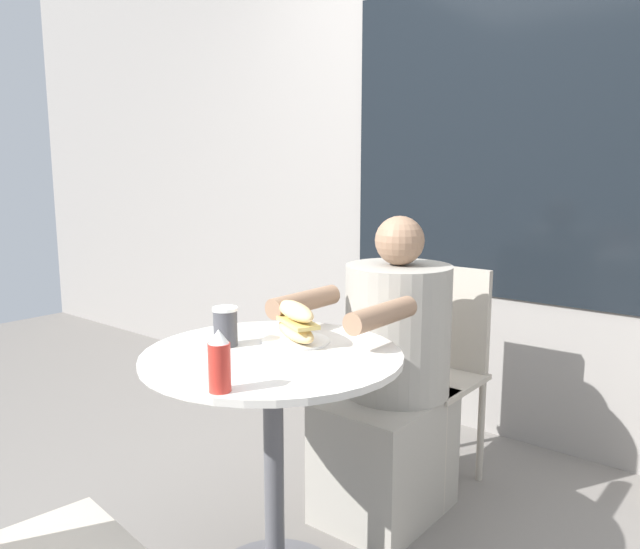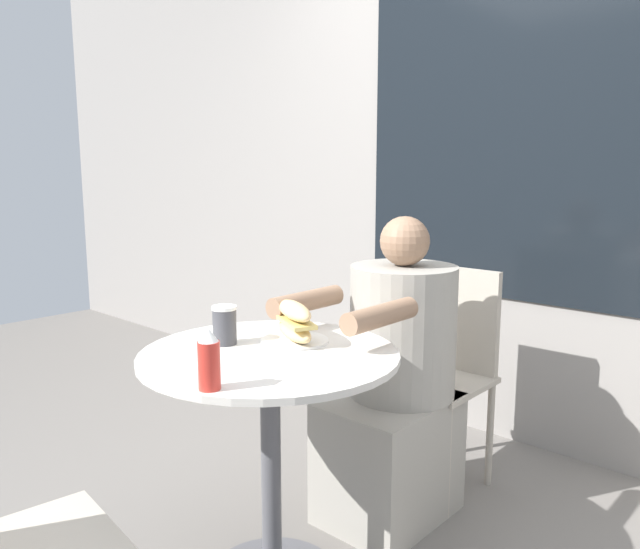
{
  "view_description": "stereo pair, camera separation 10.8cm",
  "coord_description": "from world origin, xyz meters",
  "px_view_note": "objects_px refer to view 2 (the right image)",
  "views": [
    {
      "loc": [
        1.21,
        -1.25,
        1.26
      ],
      "look_at": [
        0.0,
        0.22,
        0.94
      ],
      "focal_mm": 35.0,
      "sensor_mm": 36.0,
      "label": 1
    },
    {
      "loc": [
        1.29,
        -1.18,
        1.26
      ],
      "look_at": [
        0.0,
        0.22,
        0.94
      ],
      "focal_mm": 35.0,
      "sensor_mm": 36.0,
      "label": 2
    }
  ],
  "objects_px": {
    "cafe_table": "(270,415)",
    "seated_diner": "(395,392)",
    "drink_cup": "(225,325)",
    "condiment_bottle": "(209,360)",
    "diner_chair": "(447,356)",
    "sandwich_on_plate": "(294,324)"
  },
  "relations": [
    {
      "from": "seated_diner",
      "to": "drink_cup",
      "type": "distance_m",
      "value": 0.72
    },
    {
      "from": "diner_chair",
      "to": "sandwich_on_plate",
      "type": "height_order",
      "value": "diner_chair"
    },
    {
      "from": "cafe_table",
      "to": "seated_diner",
      "type": "xyz_separation_m",
      "value": [
        0.03,
        0.58,
        -0.08
      ]
    },
    {
      "from": "cafe_table",
      "to": "drink_cup",
      "type": "distance_m",
      "value": 0.3
    },
    {
      "from": "cafe_table",
      "to": "sandwich_on_plate",
      "type": "height_order",
      "value": "sandwich_on_plate"
    },
    {
      "from": "seated_diner",
      "to": "drink_cup",
      "type": "relative_size",
      "value": 9.38
    },
    {
      "from": "drink_cup",
      "to": "condiment_bottle",
      "type": "xyz_separation_m",
      "value": [
        0.28,
        -0.27,
        0.01
      ]
    },
    {
      "from": "cafe_table",
      "to": "sandwich_on_plate",
      "type": "xyz_separation_m",
      "value": [
        -0.02,
        0.12,
        0.25
      ]
    },
    {
      "from": "diner_chair",
      "to": "drink_cup",
      "type": "bearing_deg",
      "value": 78.08
    },
    {
      "from": "seated_diner",
      "to": "condiment_bottle",
      "type": "bearing_deg",
      "value": 95.02
    },
    {
      "from": "cafe_table",
      "to": "drink_cup",
      "type": "relative_size",
      "value": 6.45
    },
    {
      "from": "seated_diner",
      "to": "sandwich_on_plate",
      "type": "bearing_deg",
      "value": 82.36
    },
    {
      "from": "diner_chair",
      "to": "drink_cup",
      "type": "distance_m",
      "value": 1.02
    },
    {
      "from": "diner_chair",
      "to": "sandwich_on_plate",
      "type": "bearing_deg",
      "value": 85.5
    },
    {
      "from": "seated_diner",
      "to": "sandwich_on_plate",
      "type": "relative_size",
      "value": 4.66
    },
    {
      "from": "cafe_table",
      "to": "seated_diner",
      "type": "relative_size",
      "value": 0.69
    },
    {
      "from": "drink_cup",
      "to": "diner_chair",
      "type": "bearing_deg",
      "value": 78.78
    },
    {
      "from": "cafe_table",
      "to": "diner_chair",
      "type": "bearing_deg",
      "value": 87.96
    },
    {
      "from": "cafe_table",
      "to": "seated_diner",
      "type": "distance_m",
      "value": 0.58
    },
    {
      "from": "seated_diner",
      "to": "drink_cup",
      "type": "bearing_deg",
      "value": 71.78
    },
    {
      "from": "diner_chair",
      "to": "drink_cup",
      "type": "height_order",
      "value": "diner_chair"
    },
    {
      "from": "drink_cup",
      "to": "condiment_bottle",
      "type": "bearing_deg",
      "value": -44.08
    }
  ]
}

